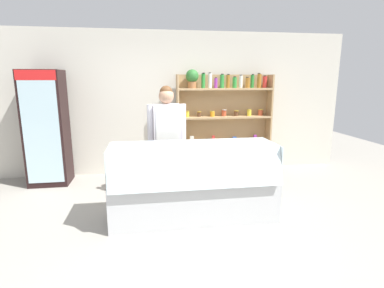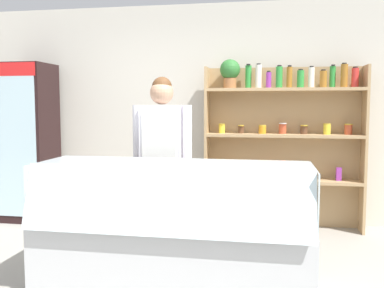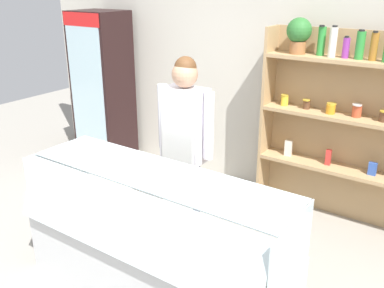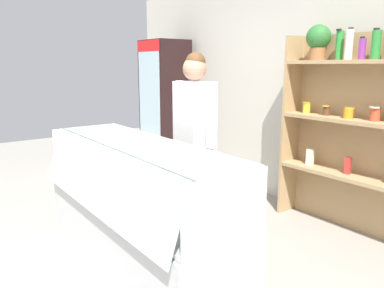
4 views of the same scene
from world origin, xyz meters
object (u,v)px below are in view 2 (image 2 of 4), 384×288
Objects in this scene: shelving_unit at (280,133)px; deli_display_case at (172,250)px; shop_clerk at (162,150)px; drinks_fridge at (27,142)px.

deli_display_case is (-0.87, -1.93, -0.82)m from shelving_unit.
shelving_unit reaches higher than deli_display_case.
shelving_unit is 0.93× the size of deli_display_case.
shop_clerk is (-1.14, -1.14, -0.11)m from shelving_unit.
shop_clerk is (-0.28, 0.79, 0.71)m from deli_display_case.
deli_display_case is 1.09m from shop_clerk.
shelving_unit is 2.27m from deli_display_case.
deli_display_case is at bearing -70.70° from shop_clerk.
drinks_fridge is at bearing 154.49° from shop_clerk.
drinks_fridge is 3.16m from shelving_unit.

